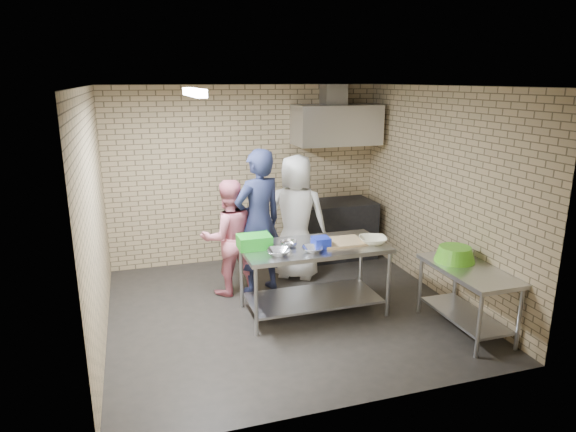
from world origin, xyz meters
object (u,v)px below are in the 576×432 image
Objects in this scene: stove at (335,229)px; blue_tub at (321,242)px; bottle_red at (335,128)px; green_basin at (455,254)px; man_navy at (259,222)px; woman_pink at (229,237)px; bottle_green at (358,128)px; prep_table at (313,279)px; side_counter at (466,299)px; woman_white at (296,217)px; green_crate at (254,242)px.

stove is 2.19m from blue_tub.
green_basin is at bearing -82.10° from bottle_red.
bottle_red reaches higher than stove.
blue_tub reaches higher than green_basin.
man_navy reaches higher than woman_pink.
bottle_green is at bearing 56.11° from blue_tub.
man_navy is at bearing 119.70° from blue_tub.
prep_table is at bearing -119.95° from stove.
bottle_red reaches higher than side_counter.
woman_white is (0.11, 1.25, -0.03)m from blue_tub.
green_basin reaches higher than prep_table.
woman_pink is at bearing -154.53° from stove.
prep_table is at bearing 147.26° from side_counter.
blue_tub is at bearing 99.71° from man_navy.
stove reaches higher than side_counter.
bottle_red reaches higher than prep_table.
bottle_red reaches higher than woman_white.
woman_white reaches higher than woman_pink.
side_counter is 3.01m from woman_pink.
woman_white is at bearing -172.02° from man_navy.
bottle_green is at bearing 89.58° from green_basin.
prep_table is at bearing 126.49° from woman_pink.
green_crate is 0.20× the size of man_navy.
side_counter is 0.52m from green_basin.
woman_pink is at bearing -154.02° from bottle_green.
side_counter is 0.78× the size of woman_pink.
man_navy is at bearing 137.88° from side_counter.
man_navy reaches higher than woman_white.
bottle_green is at bearing 90.00° from side_counter.
bottle_green reaches higher than side_counter.
blue_tub is 0.12× the size of woman_pink.
prep_table is 1.43× the size of stove.
green_crate is 1.34m from woman_white.
bottle_red is 0.12× the size of woman_pink.
stove is at bearing 99.76° from green_basin.
stove is at bearing -162.05° from woman_pink.
green_basin is at bearing -80.24° from stove.
green_crate is at bearing -132.97° from bottle_red.
prep_table is 2.07m from stove.
blue_tub is 2.79m from bottle_green.
prep_table is at bearing -118.05° from bottle_red.
side_counter is 0.62× the size of man_navy.
bottle_red is at bearing -103.94° from woman_white.
prep_table is 1.08m from man_navy.
woman_white is at bearing -146.23° from bottle_green.
green_basin is (0.43, -2.50, 0.38)m from stove.
bottle_red is (1.03, 2.14, 1.11)m from blue_tub.
green_crate is at bearing -138.75° from bottle_green.
stove is 2.61× the size of green_basin.
prep_table is 4.50× the size of green_crate.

